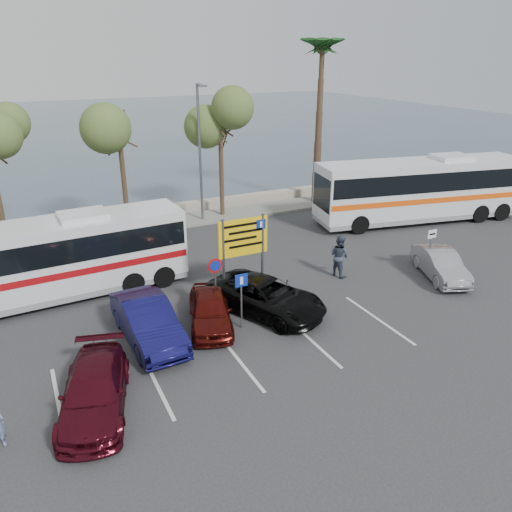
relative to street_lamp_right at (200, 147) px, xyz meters
name	(u,v)px	position (x,y,z in m)	size (l,w,h in m)	color
ground	(256,336)	(-3.00, -13.52, -4.60)	(120.00, 120.00, 0.00)	#2E2E30
kerb_strip	(154,225)	(-3.00, 0.48, -4.52)	(44.00, 2.40, 0.15)	gray
seawall	(145,213)	(-3.00, 2.48, -4.30)	(48.00, 0.80, 0.60)	tan
sea	(63,129)	(-3.00, 46.48, -4.59)	(140.00, 140.00, 0.00)	#384E5A
tree_mid	(117,114)	(-4.50, 0.48, 2.06)	(3.20, 3.20, 8.00)	#382619
tree_right	(220,117)	(1.50, 0.48, 1.57)	(3.20, 3.20, 7.40)	#382619
palm_tree	(322,50)	(8.50, 0.48, 5.27)	(4.80, 4.80, 11.20)	#382619
street_lamp_right	(200,147)	(0.00, 0.00, 0.00)	(0.45, 1.15, 8.01)	slate
direction_sign	(243,243)	(-2.00, -10.32, -2.17)	(2.20, 0.12, 3.60)	slate
sign_no_stop	(215,277)	(-3.60, -11.13, -3.02)	(0.60, 0.08, 2.35)	slate
sign_parking	(241,293)	(-3.20, -12.73, -3.13)	(0.50, 0.07, 2.25)	slate
sign_taxi	(430,246)	(6.80, -12.03, -3.18)	(0.50, 0.07, 2.20)	slate
lane_markings	(239,358)	(-4.14, -14.52, -4.60)	(12.02, 4.20, 0.01)	silver
coach_bus_left	(46,263)	(-9.50, -7.02, -2.93)	(11.68, 3.08, 3.60)	silver
coach_bus_right	(419,192)	(12.00, -5.67, -2.74)	(13.14, 5.15, 4.01)	silver
car_blue	(148,321)	(-6.60, -12.02, -3.83)	(1.63, 4.68, 1.54)	#12104E
car_maroon	(94,391)	(-9.00, -15.11, -3.95)	(1.81, 4.45, 1.29)	#4A0C18
car_red	(210,310)	(-4.20, -12.02, -3.94)	(1.57, 3.90, 1.33)	#4F0F0B
suv_black	(266,296)	(-1.80, -12.02, -3.90)	(2.32, 5.04, 1.40)	black
car_silver_b	(441,264)	(7.00, -12.61, -3.95)	(1.38, 3.96, 1.30)	#95959A
pedestrian_far	(339,256)	(2.89, -10.34, -3.61)	(0.96, 0.75, 1.98)	#374053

